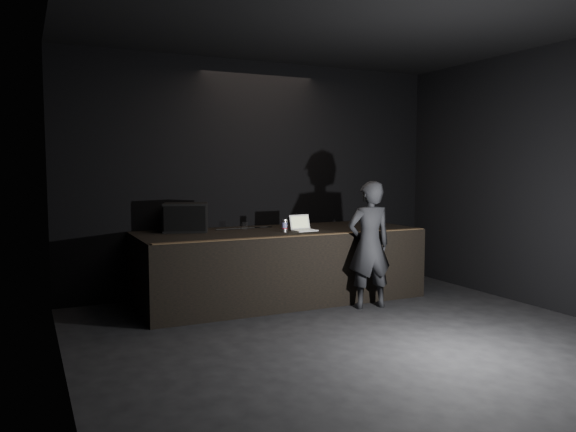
% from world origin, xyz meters
% --- Properties ---
extents(ground, '(7.00, 7.00, 0.00)m').
position_xyz_m(ground, '(0.00, 0.00, 0.00)').
color(ground, black).
rests_on(ground, ground).
extents(room_walls, '(6.10, 7.10, 3.52)m').
position_xyz_m(room_walls, '(0.00, 0.00, 2.02)').
color(room_walls, black).
rests_on(room_walls, ground).
extents(stage_riser, '(4.00, 1.50, 1.00)m').
position_xyz_m(stage_riser, '(0.00, 2.73, 0.50)').
color(stage_riser, black).
rests_on(stage_riser, ground).
extents(riser_lip, '(3.92, 0.10, 0.01)m').
position_xyz_m(riser_lip, '(0.00, 2.02, 1.01)').
color(riser_lip, brown).
rests_on(riser_lip, stage_riser).
extents(stage_monitor, '(0.70, 0.60, 0.40)m').
position_xyz_m(stage_monitor, '(-1.25, 3.13, 1.20)').
color(stage_monitor, black).
rests_on(stage_monitor, stage_riser).
extents(cable, '(0.90, 0.08, 0.02)m').
position_xyz_m(cable, '(-0.37, 3.14, 1.01)').
color(cable, black).
rests_on(cable, stage_riser).
extents(laptop, '(0.34, 0.31, 0.22)m').
position_xyz_m(laptop, '(0.28, 2.55, 1.06)').
color(laptop, silver).
rests_on(laptop, stage_riser).
extents(beer_can, '(0.07, 0.07, 0.18)m').
position_xyz_m(beer_can, '(-0.01, 2.53, 1.09)').
color(beer_can, silver).
rests_on(beer_can, stage_riser).
extents(plastic_cup, '(0.09, 0.09, 0.11)m').
position_xyz_m(plastic_cup, '(-0.42, 3.00, 1.05)').
color(plastic_cup, white).
rests_on(plastic_cup, stage_riser).
extents(wii_remote, '(0.04, 0.15, 0.03)m').
position_xyz_m(wii_remote, '(1.13, 2.08, 1.01)').
color(wii_remote, silver).
rests_on(wii_remote, stage_riser).
extents(person, '(0.67, 0.47, 1.72)m').
position_xyz_m(person, '(0.90, 1.78, 0.86)').
color(person, black).
rests_on(person, ground).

